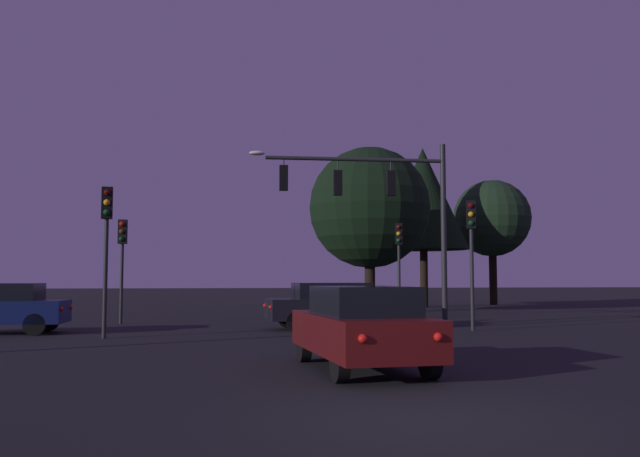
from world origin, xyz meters
name	(u,v)px	position (x,y,z in m)	size (l,w,h in m)	color
ground_plane	(265,313)	(0.00, 24.50, 0.00)	(168.00, 168.00, 0.00)	black
traffic_signal_mast_arm	(380,197)	(3.44, 15.49, 4.60)	(7.15, 0.55, 6.57)	#232326
traffic_light_corner_left	(106,230)	(-5.47, 11.68, 3.01)	(0.32, 0.36, 4.24)	#232326
traffic_light_corner_right	(399,250)	(5.19, 19.34, 2.83)	(0.36, 0.38, 3.98)	#232326
traffic_light_median	(471,238)	(5.69, 12.59, 2.96)	(0.37, 0.39, 4.16)	#232326
traffic_light_far_side	(122,249)	(-5.84, 17.83, 2.74)	(0.33, 0.37, 3.85)	#232326
car_nearside_lane	(361,326)	(0.21, 4.26, 0.79)	(2.05, 4.37, 1.52)	#4C0F0F
car_crossing_left	(335,305)	(1.51, 14.12, 0.80)	(4.68, 2.13, 1.52)	black
tree_behind_sign	(370,208)	(5.00, 23.80, 5.10)	(5.90, 5.90, 8.06)	black
tree_left_far	(492,219)	(15.05, 32.38, 5.47)	(4.88, 4.88, 7.94)	black
tree_center_horizon	(423,199)	(9.68, 29.88, 6.35)	(5.29, 5.29, 9.39)	black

